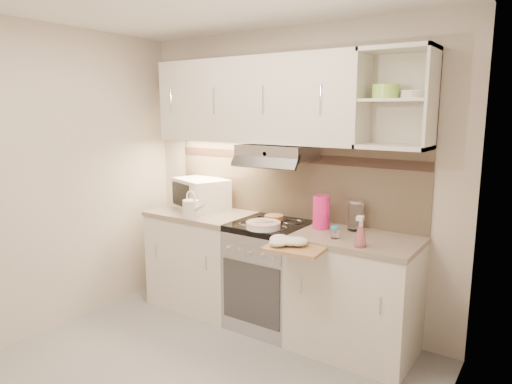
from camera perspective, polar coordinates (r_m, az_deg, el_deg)
room_shell at (r=3.08m, az=-5.38°, el=6.53°), size 3.04×2.84×2.52m
base_cabinet_left at (r=4.35m, az=-6.65°, el=-8.51°), size 0.90×0.60×0.86m
worktop_left at (r=4.23m, az=-6.77°, el=-2.73°), size 0.92×0.62×0.04m
base_cabinet_right at (r=3.61m, az=12.18°, el=-12.69°), size 0.90×0.60×0.86m
worktop_right at (r=3.46m, az=12.46°, el=-5.82°), size 0.92×0.62×0.04m
electric_range at (r=3.92m, az=1.82°, el=-10.26°), size 0.60×0.60×0.90m
microwave at (r=4.35m, az=-6.91°, el=-0.19°), size 0.60×0.52×0.28m
watering_can at (r=3.99m, az=-8.05°, el=-1.99°), size 0.28×0.14×0.24m
plate_stack at (r=3.61m, az=0.92°, el=-4.16°), size 0.27×0.27×0.06m
bread_loaf at (r=3.89m, az=2.25°, el=-3.21°), size 0.16×0.16×0.04m
pink_pitcher at (r=3.62m, az=8.16°, el=-2.49°), size 0.14×0.13×0.26m
glass_jar at (r=3.61m, az=12.34°, el=-2.85°), size 0.13×0.13×0.24m
spice_jar at (r=3.37m, az=9.81°, el=-4.98°), size 0.06×0.06×0.09m
spray_bottle at (r=3.20m, az=12.94°, el=-5.13°), size 0.09×0.09×0.23m
cutting_board at (r=3.25m, az=5.20°, el=-6.87°), size 0.43×0.39×0.02m
dish_towel at (r=3.23m, az=4.17°, el=-6.08°), size 0.34×0.31×0.07m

